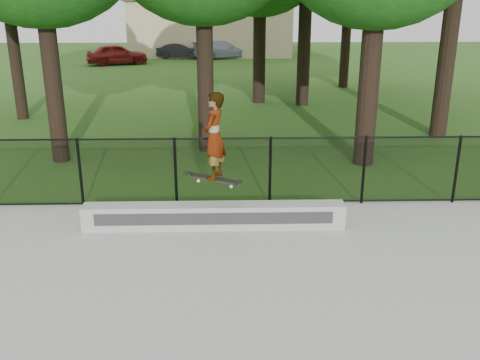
{
  "coord_description": "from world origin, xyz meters",
  "views": [
    {
      "loc": [
        -0.93,
        -4.84,
        4.31
      ],
      "look_at": [
        -0.69,
        4.2,
        1.2
      ],
      "focal_mm": 40.0,
      "sensor_mm": 36.0,
      "label": 1
    }
  ],
  "objects_px": {
    "grind_ledge": "(214,216)",
    "skater_airborne": "(214,138)",
    "car_b": "(180,51)",
    "car_a": "(117,54)",
    "car_c": "(222,49)"
  },
  "relations": [
    {
      "from": "grind_ledge",
      "to": "car_c",
      "type": "distance_m",
      "value": 30.64
    },
    {
      "from": "grind_ledge",
      "to": "skater_airborne",
      "type": "distance_m",
      "value": 1.6
    },
    {
      "from": "grind_ledge",
      "to": "car_c",
      "type": "height_order",
      "value": "car_c"
    },
    {
      "from": "car_c",
      "to": "skater_airborne",
      "type": "height_order",
      "value": "skater_airborne"
    },
    {
      "from": "grind_ledge",
      "to": "skater_airborne",
      "type": "bearing_deg",
      "value": -80.56
    },
    {
      "from": "car_a",
      "to": "car_c",
      "type": "height_order",
      "value": "car_a"
    },
    {
      "from": "car_a",
      "to": "grind_ledge",
      "type": "bearing_deg",
      "value": 175.52
    },
    {
      "from": "grind_ledge",
      "to": "car_b",
      "type": "xyz_separation_m",
      "value": [
        -3.06,
        30.62,
        0.25
      ]
    },
    {
      "from": "grind_ledge",
      "to": "car_a",
      "type": "height_order",
      "value": "car_a"
    },
    {
      "from": "car_c",
      "to": "grind_ledge",
      "type": "bearing_deg",
      "value": 158.63
    },
    {
      "from": "car_a",
      "to": "car_c",
      "type": "bearing_deg",
      "value": -81.66
    },
    {
      "from": "car_a",
      "to": "car_b",
      "type": "relative_size",
      "value": 1.3
    },
    {
      "from": "car_c",
      "to": "skater_airborne",
      "type": "distance_m",
      "value": 30.84
    },
    {
      "from": "grind_ledge",
      "to": "skater_airborne",
      "type": "height_order",
      "value": "skater_airborne"
    },
    {
      "from": "car_b",
      "to": "car_c",
      "type": "bearing_deg",
      "value": -85.03
    }
  ]
}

